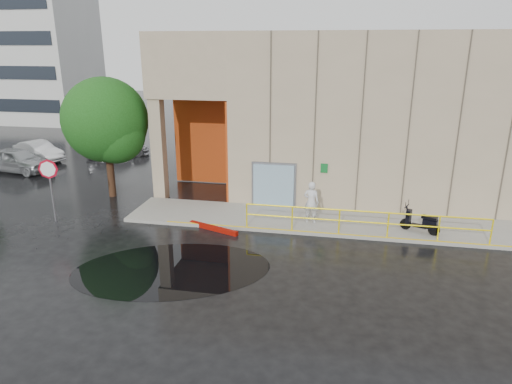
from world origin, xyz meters
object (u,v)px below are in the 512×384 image
Objects in this scene: car_b at (39,151)px; scooter at (421,216)px; stop_sign at (49,177)px; car_c at (117,147)px; tree_near at (108,124)px; car_a at (17,160)px; red_curb at (213,228)px; person at (311,202)px.

scooter is at bearing -86.68° from car_b.
stop_sign is 12.60m from car_c.
tree_near reaches higher than scooter.
stop_sign reaches higher than car_c.
scooter is at bearing -9.15° from tree_near.
car_a is (-7.14, 7.03, -1.29)m from stop_sign.
car_c is at bearing 131.20° from red_curb.
person is 17.65m from car_c.
stop_sign is at bearing -118.61° from car_b.
red_curb is 0.61× the size of car_b.
tree_near reaches higher than car_c.
car_c is at bearing -29.48° from car_a.
car_b reaches higher than red_curb.
tree_near reaches higher than car_a.
car_c is at bearing 116.74° from stop_sign.
car_a is 9.19m from tree_near.
car_c is (-10.28, 11.74, 0.53)m from red_curb.
car_a is 2.87m from car_b.
car_c is (3.96, 5.07, -0.12)m from car_a.
tree_near is at bearing 178.59° from car_c.
scooter is 0.41× the size of car_b.
car_a reaches higher than red_curb.
car_b is 10.99m from tree_near.
person is 0.64× the size of stop_sign.
car_a is at bearing -170.02° from scooter.
person is 0.30× the size of tree_near.
car_a is 6.44m from car_c.
person is 10.71m from tree_near.
car_c reaches higher than red_curb.
person is 0.41× the size of car_a.
scooter is 0.38× the size of car_c.
car_b is (-0.56, 2.81, -0.09)m from car_a.
stop_sign is at bearing -126.07° from car_a.
person is 1.12× the size of scooter.
stop_sign is (-15.50, -1.39, 1.18)m from scooter.
scooter reaches higher than car_b.
person reaches higher than scooter.
person reaches higher than red_curb.
car_a is 1.11× the size of car_b.
red_curb is (-3.96, -1.31, -0.97)m from person.
car_a is (-14.24, 6.66, 0.65)m from red_curb.
car_c is at bearing 174.14° from scooter.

